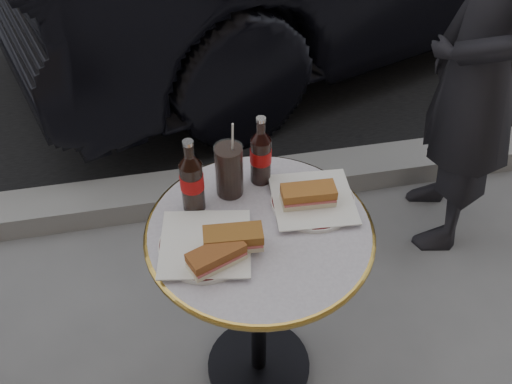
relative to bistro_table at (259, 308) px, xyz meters
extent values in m
plane|color=slate|center=(0.00, 0.00, -0.37)|extent=(80.00, 80.00, 0.00)
cube|color=gray|center=(0.00, 0.90, -0.32)|extent=(40.00, 0.20, 0.12)
cylinder|color=white|center=(-0.15, -0.04, 0.37)|extent=(0.31, 0.31, 0.01)
cylinder|color=white|center=(0.17, 0.07, 0.37)|extent=(0.29, 0.29, 0.01)
cube|color=brown|center=(-0.13, -0.11, 0.40)|extent=(0.16, 0.12, 0.05)
cube|color=brown|center=(-0.08, -0.06, 0.41)|extent=(0.16, 0.08, 0.05)
cube|color=#A36129|center=(0.15, 0.06, 0.40)|extent=(0.15, 0.08, 0.05)
cylinder|color=black|center=(-0.06, 0.16, 0.45)|extent=(0.10, 0.10, 0.16)
imported|color=black|center=(0.90, 0.55, 0.42)|extent=(0.49, 0.64, 1.56)
camera|label=1|loc=(-0.21, -1.02, 1.49)|focal=40.00mm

